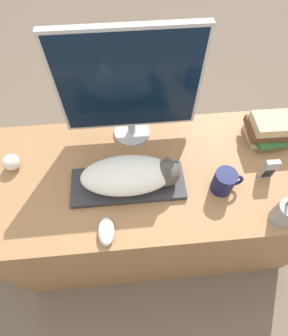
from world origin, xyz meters
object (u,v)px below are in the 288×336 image
monitor (129,86)px  coffee_mug (224,182)px  baseball (11,162)px  computer_mouse (106,231)px  phone (268,169)px  book_stack (272,129)px  cat (134,175)px  pen_cup (285,213)px  keyboard (128,184)px

monitor → coffee_mug: (0.35, -0.32, -0.23)m
coffee_mug → baseball: (-0.86, 0.18, -0.02)m
computer_mouse → baseball: bearing=140.0°
coffee_mug → phone: same height
book_stack → baseball: bearing=-177.2°
cat → pen_cup: size_ratio=1.67×
monitor → coffee_mug: 0.52m
pen_cup → book_stack: bearing=77.6°
keyboard → baseball: size_ratio=6.56×
pen_cup → book_stack: 0.40m
coffee_mug → pen_cup: bearing=-38.5°
baseball → phone: (1.06, -0.14, 0.02)m
keyboard → cat: (0.02, 0.00, 0.07)m
monitor → coffee_mug: bearing=-42.9°
keyboard → coffee_mug: (0.38, -0.05, 0.04)m
cat → phone: cat is taller
keyboard → monitor: size_ratio=0.83×
baseball → phone: bearing=-7.7°
monitor → baseball: 0.59m
cat → coffee_mug: 0.36m
cat → book_stack: (0.63, 0.19, -0.02)m
coffee_mug → book_stack: 0.36m
pen_cup → book_stack: (0.09, 0.39, 0.01)m
cat → monitor: size_ratio=0.70×
coffee_mug → phone: (0.19, 0.04, -0.00)m
computer_mouse → baseball: (-0.39, 0.33, 0.01)m
keyboard → computer_mouse: 0.21m
keyboard → phone: bearing=-0.7°
cat → pen_cup: pen_cup is taller
monitor → book_stack: monitor is taller
pen_cup → phone: pen_cup is taller
monitor → coffee_mug: size_ratio=4.54×
monitor → pen_cup: bearing=-41.4°
computer_mouse → book_stack: bearing=27.4°
monitor → computer_mouse: (-0.12, -0.47, -0.26)m
cat → book_stack: bearing=16.9°
monitor → computer_mouse: monitor is taller
cat → monitor: (0.01, 0.27, 0.20)m
cat → baseball: size_ratio=5.52×
baseball → phone: 1.07m
keyboard → baseball: 0.50m
cat → coffee_mug: cat is taller
computer_mouse → coffee_mug: coffee_mug is taller
computer_mouse → coffee_mug: size_ratio=0.89×
coffee_mug → baseball: bearing=168.1°
cat → computer_mouse: size_ratio=3.56×
computer_mouse → phone: bearing=15.8°
phone → book_stack: book_stack is taller
baseball → book_stack: (1.14, 0.06, 0.03)m
keyboard → book_stack: (0.65, 0.19, 0.05)m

